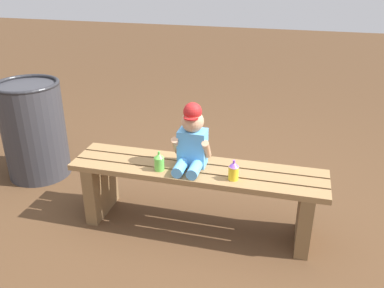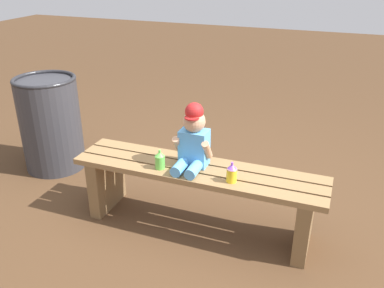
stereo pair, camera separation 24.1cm
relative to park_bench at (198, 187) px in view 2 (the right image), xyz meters
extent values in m
plane|color=#4C331E|center=(0.00, 0.00, -0.29)|extent=(16.00, 16.00, 0.00)
cube|color=olive|center=(0.00, -0.12, 0.12)|extent=(1.58, 0.11, 0.04)
cube|color=olive|center=(0.00, 0.00, 0.12)|extent=(1.58, 0.11, 0.04)
cube|color=olive|center=(0.00, 0.12, 0.12)|extent=(1.58, 0.11, 0.04)
cube|color=brown|center=(-0.67, 0.00, -0.10)|extent=(0.08, 0.35, 0.39)
cube|color=brown|center=(0.67, 0.00, -0.10)|extent=(0.08, 0.35, 0.39)
cube|color=#59A5E5|center=(-0.04, 0.04, 0.25)|extent=(0.17, 0.12, 0.23)
sphere|color=tan|center=(-0.04, 0.04, 0.42)|extent=(0.14, 0.14, 0.14)
cylinder|color=#B21E1E|center=(-0.04, 0.00, 0.46)|extent=(0.09, 0.09, 0.01)
sphere|color=#B21E1E|center=(-0.04, 0.04, 0.49)|extent=(0.11, 0.11, 0.11)
cylinder|color=#5DAEF0|center=(-0.08, -0.08, 0.17)|extent=(0.07, 0.16, 0.07)
cylinder|color=#5DAEF0|center=(0.01, -0.08, 0.17)|extent=(0.07, 0.16, 0.07)
cylinder|color=tan|center=(-0.13, 0.01, 0.27)|extent=(0.04, 0.12, 0.14)
cylinder|color=tan|center=(0.06, 0.01, 0.27)|extent=(0.04, 0.12, 0.14)
cylinder|color=#66CC4C|center=(-0.21, -0.09, 0.18)|extent=(0.06, 0.06, 0.09)
cone|color=#66CC4C|center=(-0.21, -0.09, 0.23)|extent=(0.06, 0.06, 0.03)
cylinder|color=#66CC4C|center=(-0.21, -0.09, 0.25)|extent=(0.01, 0.01, 0.02)
cylinder|color=yellow|center=(0.24, -0.09, 0.18)|extent=(0.06, 0.06, 0.09)
cone|color=#8C4CCC|center=(0.24, -0.09, 0.23)|extent=(0.06, 0.06, 0.03)
cylinder|color=#8C4CCC|center=(0.24, -0.09, 0.25)|extent=(0.01, 0.01, 0.02)
cylinder|color=#333338|center=(-1.40, 0.37, 0.08)|extent=(0.48, 0.48, 0.74)
torus|color=#232327|center=(-1.40, 0.37, 0.46)|extent=(0.48, 0.48, 0.03)
camera|label=1|loc=(0.53, -2.16, 1.33)|focal=38.42mm
camera|label=2|loc=(0.76, -2.09, 1.33)|focal=38.42mm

